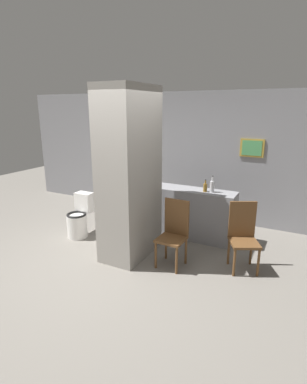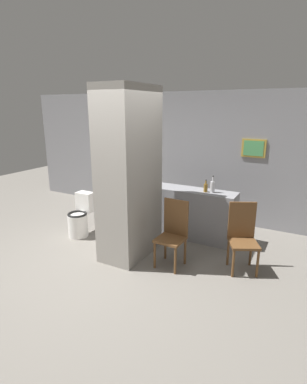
{
  "view_description": "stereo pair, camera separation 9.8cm",
  "coord_description": "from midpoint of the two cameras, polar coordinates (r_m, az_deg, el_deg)",
  "views": [
    {
      "loc": [
        2.44,
        -3.26,
        2.27
      ],
      "look_at": [
        0.28,
        0.92,
        0.95
      ],
      "focal_mm": 28.0,
      "sensor_mm": 36.0,
      "label": 1
    },
    {
      "loc": [
        2.53,
        -3.21,
        2.27
      ],
      "look_at": [
        0.28,
        0.92,
        0.95
      ],
      "focal_mm": 28.0,
      "sensor_mm": 36.0,
      "label": 2
    }
  ],
  "objects": [
    {
      "name": "chair_by_doorway",
      "position": [
        4.52,
        17.2,
        -7.81
      ],
      "size": [
        0.52,
        0.52,
        0.99
      ],
      "rotation": [
        0.0,
        0.0,
        0.47
      ],
      "color": "brown",
      "rests_on": "ground_plane"
    },
    {
      "name": "bicycle",
      "position": [
        6.1,
        -3.36,
        -2.99
      ],
      "size": [
        1.52,
        0.42,
        0.66
      ],
      "color": "black",
      "rests_on": "ground_plane"
    },
    {
      "name": "wall_back",
      "position": [
        6.44,
        5.55,
        6.98
      ],
      "size": [
        8.0,
        0.09,
        2.6
      ],
      "color": "gray",
      "rests_on": "ground_plane"
    },
    {
      "name": "ground_plane",
      "position": [
        4.67,
        -8.04,
        -13.59
      ],
      "size": [
        14.0,
        14.0,
        0.0
      ],
      "primitive_type": "plane",
      "color": "slate"
    },
    {
      "name": "chair_near_pillar",
      "position": [
        4.45,
        4.35,
        -7.48
      ],
      "size": [
        0.4,
        0.4,
        0.99
      ],
      "rotation": [
        0.0,
        0.0,
        -0.03
      ],
      "color": "brown",
      "rests_on": "ground_plane"
    },
    {
      "name": "pillar_center",
      "position": [
        4.56,
        -4.01,
        3.37
      ],
      "size": [
        0.62,
        1.04,
        2.6
      ],
      "color": "gray",
      "rests_on": "ground_plane"
    },
    {
      "name": "bottle_short",
      "position": [
        5.16,
        10.44,
        0.87
      ],
      "size": [
        0.07,
        0.07,
        0.22
      ],
      "color": "olive",
      "rests_on": "counter_shelf"
    },
    {
      "name": "bottle_tall",
      "position": [
        5.14,
        11.73,
        1.07
      ],
      "size": [
        0.08,
        0.08,
        0.29
      ],
      "color": "silver",
      "rests_on": "counter_shelf"
    },
    {
      "name": "counter_shelf",
      "position": [
        5.41,
        8.06,
        -4.16
      ],
      "size": [
        1.5,
        0.44,
        0.89
      ],
      "color": "gray",
      "rests_on": "ground_plane"
    },
    {
      "name": "toilet",
      "position": [
        5.65,
        -13.33,
        -4.82
      ],
      "size": [
        0.36,
        0.52,
        0.78
      ],
      "color": "white",
      "rests_on": "ground_plane"
    }
  ]
}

